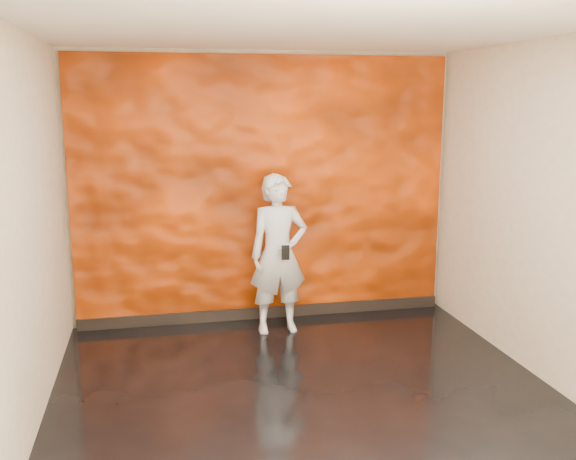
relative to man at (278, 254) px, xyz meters
The scene contains 5 objects.
room 1.63m from the man, 92.36° to the right, with size 4.02×4.02×2.81m.
feature_wall 0.74m from the man, 97.86° to the left, with size 3.90×0.06×2.75m, color #F14401.
baseboard 0.85m from the man, 98.62° to the left, with size 3.90×0.04×0.12m, color black.
man is the anchor object (origin of this frame).
phone 0.26m from the man, 84.99° to the right, with size 0.08×0.02×0.14m, color black.
Camera 1 is at (-1.12, -4.57, 2.30)m, focal length 40.00 mm.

